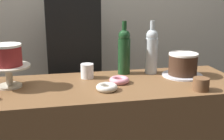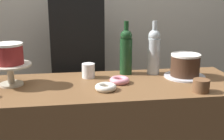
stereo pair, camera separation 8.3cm
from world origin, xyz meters
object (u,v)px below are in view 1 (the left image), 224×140
white_layer_cake (7,55)px  chocolate_round_cake (183,64)px  donut_pink (119,80)px  coffee_cup_ceramic (87,71)px  cookie_stack (201,84)px  barista_figure (75,77)px  cake_stand_pedestal (9,72)px  wine_bottle_green (124,51)px  donut_sugar (107,87)px  wine_bottle_clear (152,50)px

white_layer_cake → chocolate_round_cake: white_layer_cake is taller
donut_pink → coffee_cup_ceramic: size_ratio=1.32×
cookie_stack → barista_figure: barista_figure is taller
chocolate_round_cake → coffee_cup_ceramic: 0.57m
donut_pink → coffee_cup_ceramic: (-0.16, 0.13, 0.03)m
cake_stand_pedestal → wine_bottle_green: wine_bottle_green is taller
cake_stand_pedestal → cookie_stack: size_ratio=2.72×
chocolate_round_cake → donut_sugar: 0.53m
donut_sugar → cookie_stack: (0.48, -0.10, 0.02)m
donut_sugar → coffee_cup_ceramic: size_ratio=1.32×
cake_stand_pedestal → donut_pink: size_ratio=2.04×
chocolate_round_cake → cookie_stack: chocolate_round_cake is taller
white_layer_cake → wine_bottle_clear: size_ratio=0.47×
donut_sugar → cookie_stack: 0.49m
cake_stand_pedestal → wine_bottle_clear: (0.83, 0.11, 0.06)m
chocolate_round_cake → wine_bottle_green: size_ratio=0.53×
wine_bottle_green → cookie_stack: wine_bottle_green is taller
white_layer_cake → donut_pink: 0.61m
white_layer_cake → wine_bottle_green: wine_bottle_green is taller
cake_stand_pedestal → cookie_stack: (0.98, -0.25, -0.05)m
wine_bottle_clear → coffee_cup_ceramic: 0.42m
wine_bottle_green → donut_pink: bearing=-111.2°
cookie_stack → coffee_cup_ceramic: bearing=148.5°
wine_bottle_green → cake_stand_pedestal: bearing=-168.5°
wine_bottle_clear → chocolate_round_cake: bearing=-30.8°
chocolate_round_cake → barista_figure: (-0.62, 0.44, -0.18)m
chocolate_round_cake → wine_bottle_clear: size_ratio=0.53×
wine_bottle_clear → donut_sugar: 0.44m
barista_figure → wine_bottle_clear: bearing=-36.9°
barista_figure → wine_bottle_green: bearing=-47.7°
donut_pink → barista_figure: size_ratio=0.07×
wine_bottle_green → barista_figure: bearing=132.3°
chocolate_round_cake → donut_sugar: size_ratio=1.54×
donut_sugar → coffee_cup_ceramic: coffee_cup_ceramic is taller
chocolate_round_cake → wine_bottle_green: wine_bottle_green is taller
chocolate_round_cake → donut_pink: chocolate_round_cake is taller
coffee_cup_ceramic → chocolate_round_cake: bearing=-7.4°
wine_bottle_green → coffee_cup_ceramic: wine_bottle_green is taller
chocolate_round_cake → coffee_cup_ceramic: bearing=172.6°
cake_stand_pedestal → donut_sugar: (0.50, -0.16, -0.07)m
wine_bottle_green → barista_figure: (-0.29, 0.31, -0.25)m
donut_pink → cookie_stack: (0.38, -0.20, 0.02)m
coffee_cup_ceramic → cake_stand_pedestal: bearing=-168.9°
white_layer_cake → coffee_cup_ceramic: 0.45m
white_layer_cake → chocolate_round_cake: 1.00m
wine_bottle_green → donut_pink: size_ratio=2.91×
white_layer_cake → donut_sugar: bearing=-17.4°
white_layer_cake → donut_pink: size_ratio=1.37×
donut_sugar → barista_figure: 0.63m
white_layer_cake → cookie_stack: white_layer_cake is taller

